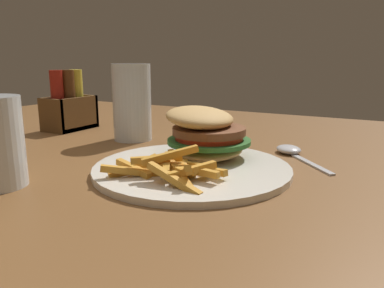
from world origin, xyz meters
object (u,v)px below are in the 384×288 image
object	(u,v)px
meal_plate_near	(199,149)
condiment_caddy	(69,107)
beer_glass	(132,104)
spoon	(291,151)

from	to	relation	value
meal_plate_near	condiment_caddy	world-z (taller)	condiment_caddy
beer_glass	condiment_caddy	distance (m)	0.21
meal_plate_near	condiment_caddy	bearing A→B (deg)	72.11
meal_plate_near	beer_glass	size ratio (longest dim) A/B	1.89
condiment_caddy	meal_plate_near	bearing A→B (deg)	-107.89
meal_plate_near	condiment_caddy	distance (m)	0.45
meal_plate_near	spoon	world-z (taller)	meal_plate_near
spoon	beer_glass	bearing A→B (deg)	54.39
spoon	condiment_caddy	world-z (taller)	condiment_caddy
beer_glass	spoon	bearing A→B (deg)	-83.77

